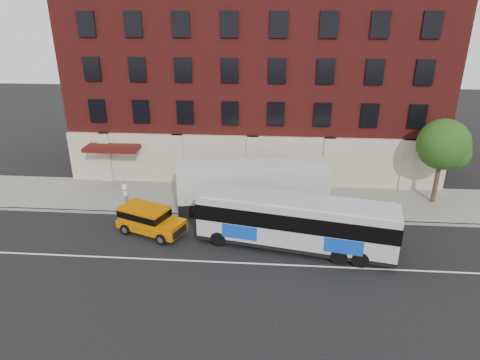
# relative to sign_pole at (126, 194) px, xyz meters

# --- Properties ---
(ground) EXTENTS (120.00, 120.00, 0.00)m
(ground) POSITION_rel_sign_pole_xyz_m (8.50, -6.15, -1.45)
(ground) COLOR black
(ground) RESTS_ON ground
(sidewalk) EXTENTS (60.00, 6.00, 0.15)m
(sidewalk) POSITION_rel_sign_pole_xyz_m (8.50, 2.85, -1.38)
(sidewalk) COLOR gray
(sidewalk) RESTS_ON ground
(kerb) EXTENTS (60.00, 0.25, 0.15)m
(kerb) POSITION_rel_sign_pole_xyz_m (8.50, -0.15, -1.38)
(kerb) COLOR gray
(kerb) RESTS_ON ground
(lane_line) EXTENTS (60.00, 0.12, 0.01)m
(lane_line) POSITION_rel_sign_pole_xyz_m (8.50, -5.65, -1.45)
(lane_line) COLOR silver
(lane_line) RESTS_ON ground
(building) EXTENTS (30.00, 12.10, 15.00)m
(building) POSITION_rel_sign_pole_xyz_m (8.49, 10.77, 6.13)
(building) COLOR maroon
(building) RESTS_ON sidewalk
(sign_pole) EXTENTS (0.30, 0.20, 2.50)m
(sign_pole) POSITION_rel_sign_pole_xyz_m (0.00, 0.00, 0.00)
(sign_pole) COLOR slate
(sign_pole) RESTS_ON ground
(street_tree) EXTENTS (3.60, 3.60, 6.20)m
(street_tree) POSITION_rel_sign_pole_xyz_m (22.04, 3.34, 2.96)
(street_tree) COLOR #3D2A1E
(street_tree) RESTS_ON sidewalk
(city_bus) EXTENTS (11.88, 4.73, 3.18)m
(city_bus) POSITION_rel_sign_pole_xyz_m (11.51, -3.67, 0.31)
(city_bus) COLOR #B7BBC3
(city_bus) RESTS_ON ground
(yellow_suv) EXTENTS (4.65, 3.26, 1.74)m
(yellow_suv) POSITION_rel_sign_pole_xyz_m (2.31, -2.60, -0.45)
(yellow_suv) COLOR #D36E01
(yellow_suv) RESTS_ON ground
(shipping_container) EXTENTS (10.70, 3.92, 3.50)m
(shipping_container) POSITION_rel_sign_pole_xyz_m (8.76, 1.36, 0.28)
(shipping_container) COLOR black
(shipping_container) RESTS_ON ground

